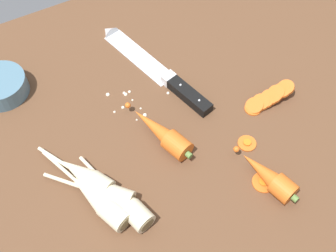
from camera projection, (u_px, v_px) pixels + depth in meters
ground_plane at (163, 129)px, 86.82cm from camera, size 120.00×90.00×4.00cm
chefs_knife at (151, 65)px, 93.21cm from camera, size 11.30×34.54×4.18cm
whole_carrot at (162, 133)px, 81.28cm from camera, size 8.01×17.33×4.20cm
whole_carrot_second at (269, 177)px, 75.94cm from camera, size 6.67×14.61×4.20cm
parsnip_front at (97, 199)px, 73.64cm from camera, size 9.54×21.15×4.00cm
parsnip_mid_left at (85, 176)px, 76.19cm from camera, size 10.04×16.35×4.00cm
parsnip_mid_right at (124, 201)px, 73.41cm from camera, size 7.00×18.88×4.00cm
parsnip_back at (102, 192)px, 74.32cm from camera, size 13.29×14.81×4.00cm
carrot_slice_stack at (269, 98)px, 87.16cm from camera, size 11.54×3.90×3.81cm
carrot_slice_stray_near at (264, 182)px, 77.26cm from camera, size 4.25×4.25×0.70cm
carrot_slice_stray_mid at (247, 143)px, 82.07cm from camera, size 3.66×3.66×0.70cm
prep_bowl at (1, 86)px, 87.96cm from camera, size 11.00×11.00×4.00cm
mince_crumbs at (132, 100)px, 88.09cm from camera, size 16.85×9.50×0.86cm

